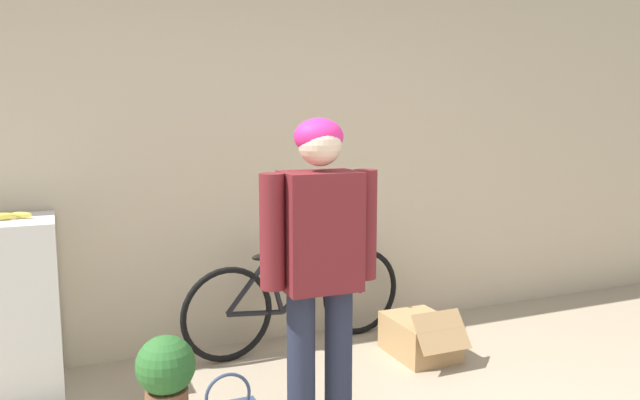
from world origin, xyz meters
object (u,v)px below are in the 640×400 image
at_px(cardboard_box, 420,336).
at_px(potted_plant, 166,376).
at_px(banana, 1,216).
at_px(bicycle, 298,299).
at_px(person, 320,252).

distance_m(cardboard_box, potted_plant, 1.71).
xyz_separation_m(banana, cardboard_box, (2.42, -0.39, -0.90)).
height_order(bicycle, cardboard_box, bicycle).
bearing_deg(person, potted_plant, 150.42).
xyz_separation_m(person, banana, (-1.41, 1.09, 0.09)).
height_order(cardboard_box, potted_plant, potted_plant).
distance_m(person, cardboard_box, 1.46).
distance_m(bicycle, banana, 1.87).
bearing_deg(person, banana, 143.82).
bearing_deg(bicycle, potted_plant, -150.03).
height_order(person, potted_plant, person).
distance_m(person, bicycle, 1.33).
bearing_deg(person, cardboard_box, 35.88).
bearing_deg(bicycle, banana, 175.27).
relative_size(bicycle, banana, 5.20).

